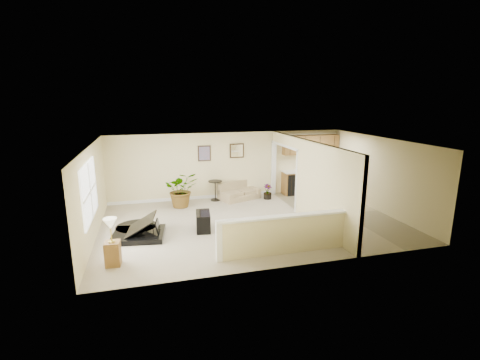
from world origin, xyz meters
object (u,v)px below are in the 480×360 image
object	(u,v)px
piano_bench	(203,221)
accent_table	(215,188)
piano	(136,217)
loveseat	(239,190)
small_plant	(268,193)
palm_plant	(182,190)
lamp_stand	(112,246)

from	to	relation	value
piano_bench	accent_table	xyz separation A→B (m)	(0.93, 2.88, 0.22)
piano	accent_table	bearing A→B (deg)	53.34
piano_bench	loveseat	bearing A→B (deg)	57.34
piano	piano_bench	distance (m)	1.87
small_plant	piano	bearing A→B (deg)	-152.17
piano_bench	accent_table	world-z (taller)	accent_table
palm_plant	small_plant	xyz separation A→B (m)	(3.25, 0.13, -0.38)
palm_plant	lamp_stand	xyz separation A→B (m)	(-1.98, -4.05, -0.14)
piano_bench	small_plant	xyz separation A→B (m)	(2.88, 2.54, -0.02)
loveseat	lamp_stand	world-z (taller)	lamp_stand
small_plant	lamp_stand	xyz separation A→B (m)	(-5.23, -4.19, 0.24)
accent_table	palm_plant	distance (m)	1.39
palm_plant	small_plant	size ratio (longest dim) A/B	2.20
small_plant	lamp_stand	size ratio (longest dim) A/B	0.51
lamp_stand	accent_table	bearing A→B (deg)	54.08
piano_bench	loveseat	xyz separation A→B (m)	(1.84, 2.87, 0.06)
accent_table	piano	bearing A→B (deg)	-134.39
piano	small_plant	size ratio (longest dim) A/B	3.12
piano	accent_table	size ratio (longest dim) A/B	2.38
loveseat	small_plant	size ratio (longest dim) A/B	3.07
piano_bench	small_plant	size ratio (longest dim) A/B	1.37
loveseat	palm_plant	size ratio (longest dim) A/B	1.39
palm_plant	small_plant	bearing A→B (deg)	2.38
piano	loveseat	world-z (taller)	piano
piano	palm_plant	bearing A→B (deg)	65.66
piano	lamp_stand	bearing A→B (deg)	-98.81
accent_table	palm_plant	bearing A→B (deg)	-159.94
loveseat	accent_table	size ratio (longest dim) A/B	2.34
piano	small_plant	bearing A→B (deg)	35.56
loveseat	palm_plant	distance (m)	2.28
piano	small_plant	world-z (taller)	piano
piano	lamp_stand	world-z (taller)	piano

